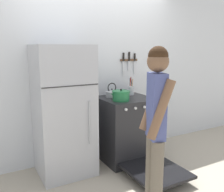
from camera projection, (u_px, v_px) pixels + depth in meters
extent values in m
plane|color=#B2A893|center=(98.00, 153.00, 3.94)|extent=(14.00, 14.00, 0.00)
cube|color=silver|center=(96.00, 73.00, 3.72)|extent=(10.00, 0.06, 2.55)
cube|color=#B7BABF|center=(64.00, 111.00, 3.21)|extent=(0.69, 0.65, 1.68)
cube|color=#2D2D2D|center=(71.00, 86.00, 2.86)|extent=(0.68, 0.01, 0.01)
cylinder|color=#B2B5BA|center=(90.00, 123.00, 3.04)|extent=(0.02, 0.02, 0.54)
cube|color=#232326|center=(126.00, 128.00, 3.69)|extent=(0.73, 0.69, 0.93)
cube|color=black|center=(126.00, 98.00, 3.61)|extent=(0.72, 0.68, 0.02)
cube|color=black|center=(138.00, 136.00, 3.42)|extent=(0.63, 0.05, 0.71)
cylinder|color=black|center=(121.00, 101.00, 3.41)|extent=(0.22, 0.22, 0.01)
cylinder|color=black|center=(141.00, 99.00, 3.56)|extent=(0.22, 0.22, 0.01)
cylinder|color=black|center=(111.00, 97.00, 3.65)|extent=(0.22, 0.22, 0.01)
cylinder|color=black|center=(130.00, 95.00, 3.80)|extent=(0.22, 0.22, 0.01)
cylinder|color=silver|center=(126.00, 110.00, 3.21)|extent=(0.04, 0.02, 0.04)
cylinder|color=silver|center=(135.00, 108.00, 3.28)|extent=(0.04, 0.02, 0.04)
cylinder|color=silver|center=(145.00, 107.00, 3.34)|extent=(0.04, 0.02, 0.04)
cylinder|color=silver|center=(153.00, 106.00, 3.41)|extent=(0.04, 0.02, 0.04)
cube|color=black|center=(155.00, 171.00, 3.14)|extent=(0.67, 0.75, 0.04)
cube|color=#99999E|center=(129.00, 133.00, 3.63)|extent=(0.59, 0.38, 0.01)
cylinder|color=#237A42|center=(121.00, 96.00, 3.40)|extent=(0.23, 0.23, 0.12)
cylinder|color=#237A42|center=(121.00, 91.00, 3.38)|extent=(0.24, 0.24, 0.02)
sphere|color=black|center=(121.00, 90.00, 3.38)|extent=(0.03, 0.03, 0.03)
cylinder|color=#237A42|center=(113.00, 94.00, 3.33)|extent=(0.03, 0.02, 0.02)
cylinder|color=#237A42|center=(129.00, 92.00, 3.45)|extent=(0.03, 0.02, 0.02)
cylinder|color=silver|center=(112.00, 94.00, 3.64)|extent=(0.18, 0.18, 0.08)
cone|color=silver|center=(112.00, 91.00, 3.63)|extent=(0.17, 0.17, 0.02)
sphere|color=black|center=(112.00, 89.00, 3.63)|extent=(0.02, 0.02, 0.02)
cone|color=silver|center=(117.00, 93.00, 3.68)|extent=(0.10, 0.03, 0.08)
torus|color=black|center=(112.00, 88.00, 3.63)|extent=(0.14, 0.01, 0.14)
cylinder|color=silver|center=(131.00, 91.00, 3.81)|extent=(0.08, 0.08, 0.14)
cylinder|color=#9E7547|center=(132.00, 86.00, 3.78)|extent=(0.05, 0.03, 0.22)
cylinder|color=#232326|center=(132.00, 86.00, 3.78)|extent=(0.03, 0.04, 0.23)
cylinder|color=#B2B5BA|center=(131.00, 87.00, 3.79)|extent=(0.04, 0.03, 0.19)
cylinder|color=#4C4C51|center=(130.00, 86.00, 3.79)|extent=(0.03, 0.03, 0.23)
cylinder|color=#C63D33|center=(130.00, 85.00, 3.78)|extent=(0.02, 0.03, 0.25)
cylinder|color=#6B6051|center=(157.00, 182.00, 2.33)|extent=(0.12, 0.12, 0.81)
cylinder|color=#6B6051|center=(151.00, 174.00, 2.48)|extent=(0.12, 0.12, 0.81)
cube|color=#4C5693|center=(156.00, 106.00, 2.27)|extent=(0.20, 0.26, 0.61)
cylinder|color=brown|center=(161.00, 110.00, 2.15)|extent=(0.26, 0.16, 0.54)
cylinder|color=brown|center=(152.00, 103.00, 2.39)|extent=(0.26, 0.16, 0.54)
sphere|color=brown|center=(158.00, 61.00, 2.19)|extent=(0.20, 0.20, 0.20)
sphere|color=#382314|center=(158.00, 56.00, 2.19)|extent=(0.18, 0.18, 0.18)
cube|color=brown|center=(129.00, 60.00, 3.92)|extent=(0.31, 0.02, 0.03)
cube|color=silver|center=(123.00, 68.00, 3.88)|extent=(0.03, 0.00, 0.24)
cube|color=black|center=(124.00, 56.00, 3.85)|extent=(0.02, 0.02, 0.11)
cube|color=silver|center=(129.00, 65.00, 3.93)|extent=(0.03, 0.00, 0.17)
cube|color=black|center=(129.00, 56.00, 3.90)|extent=(0.02, 0.02, 0.13)
cube|color=silver|center=(134.00, 67.00, 3.98)|extent=(0.03, 0.00, 0.23)
cube|color=black|center=(135.00, 57.00, 3.95)|extent=(0.02, 0.02, 0.10)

